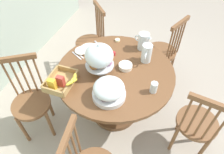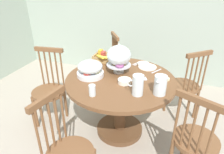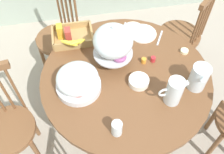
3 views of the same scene
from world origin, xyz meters
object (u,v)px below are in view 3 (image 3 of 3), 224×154
(cereal_bowl, at_px, (139,81))
(butter_dish, at_px, (184,51))
(orange_juice_pitcher, at_px, (174,92))
(windsor_chair_host_seat, at_px, (8,127))
(milk_pitcher, at_px, (198,78))
(china_plate_small, at_px, (133,28))
(windsor_chair_facing_door, at_px, (182,36))
(fruit_platter_covered, at_px, (78,81))
(windsor_chair_far_side, at_px, (59,38))
(cereal_basket, at_px, (71,37))
(china_plate_large, at_px, (143,33))
(drinking_glass, at_px, (117,128))
(dining_table, at_px, (125,92))
(pastry_stand_with_dome, at_px, (113,43))

(cereal_bowl, xyz_separation_m, butter_dish, (0.41, 0.22, -0.01))
(orange_juice_pitcher, bearing_deg, windsor_chair_host_seat, 172.11)
(milk_pitcher, distance_m, china_plate_small, 0.69)
(windsor_chair_facing_door, bearing_deg, fruit_platter_covered, -148.40)
(china_plate_small, relative_size, cereal_bowl, 1.07)
(windsor_chair_far_side, xyz_separation_m, fruit_platter_covered, (0.13, -0.82, 0.37))
(cereal_basket, distance_m, butter_dish, 0.87)
(china_plate_small, xyz_separation_m, cereal_bowl, (-0.09, -0.53, 0.01))
(windsor_chair_host_seat, distance_m, cereal_bowl, 1.01)
(windsor_chair_far_side, xyz_separation_m, milk_pitcher, (0.91, -0.95, 0.37))
(cereal_basket, relative_size, china_plate_small, 2.11)
(china_plate_large, xyz_separation_m, drinking_glass, (-0.37, -0.80, 0.05))
(dining_table, distance_m, drinking_glass, 0.52)
(windsor_chair_host_seat, distance_m, china_plate_large, 1.25)
(china_plate_large, bearing_deg, china_plate_small, 134.33)
(windsor_chair_facing_door, distance_m, butter_dish, 0.58)
(china_plate_large, height_order, cereal_bowl, cereal_bowl)
(milk_pitcher, bearing_deg, fruit_platter_covered, 170.94)
(drinking_glass, bearing_deg, cereal_bowl, 56.48)
(pastry_stand_with_dome, height_order, milk_pitcher, pastry_stand_with_dome)
(pastry_stand_with_dome, xyz_separation_m, milk_pitcher, (0.51, -0.32, -0.11))
(orange_juice_pitcher, bearing_deg, cereal_basket, 131.47)
(orange_juice_pitcher, height_order, cereal_basket, orange_juice_pitcher)
(milk_pitcher, distance_m, butter_dish, 0.32)
(dining_table, bearing_deg, milk_pitcher, -21.91)
(windsor_chair_far_side, distance_m, orange_juice_pitcher, 1.31)
(drinking_glass, bearing_deg, orange_juice_pitcher, 21.94)
(dining_table, height_order, windsor_chair_host_seat, windsor_chair_host_seat)
(china_plate_large, relative_size, cereal_bowl, 1.57)
(orange_juice_pitcher, bearing_deg, drinking_glass, -158.06)
(pastry_stand_with_dome, bearing_deg, dining_table, -64.06)
(windsor_chair_facing_door, xyz_separation_m, fruit_platter_covered, (-1.03, -0.63, 0.37))
(orange_juice_pitcher, xyz_separation_m, milk_pitcher, (0.20, 0.08, -0.00))
(dining_table, xyz_separation_m, windsor_chair_far_side, (-0.47, 0.77, -0.07))
(dining_table, height_order, cereal_bowl, cereal_bowl)
(fruit_platter_covered, bearing_deg, china_plate_large, 37.99)
(milk_pitcher, distance_m, cereal_basket, 0.99)
(windsor_chair_facing_door, relative_size, drinking_glass, 8.86)
(cereal_bowl, bearing_deg, butter_dish, 28.13)
(fruit_platter_covered, relative_size, cereal_basket, 0.95)
(orange_juice_pitcher, xyz_separation_m, cereal_bowl, (-0.18, 0.17, -0.07))
(windsor_chair_facing_door, relative_size, china_plate_large, 4.43)
(fruit_platter_covered, height_order, china_plate_large, fruit_platter_covered)
(windsor_chair_host_seat, relative_size, orange_juice_pitcher, 4.83)
(windsor_chair_far_side, xyz_separation_m, drinking_glass, (0.32, -1.19, 0.34))
(milk_pitcher, bearing_deg, butter_dish, 83.05)
(windsor_chair_host_seat, xyz_separation_m, drinking_glass, (0.75, -0.32, 0.34))
(windsor_chair_far_side, bearing_deg, windsor_chair_host_seat, -116.24)
(fruit_platter_covered, distance_m, milk_pitcher, 0.79)
(windsor_chair_far_side, relative_size, pastry_stand_with_dome, 2.83)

